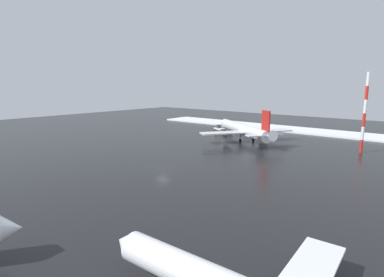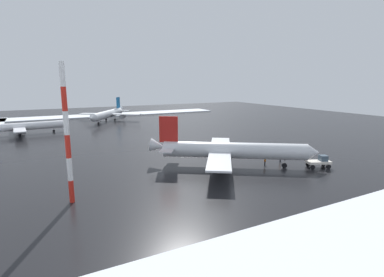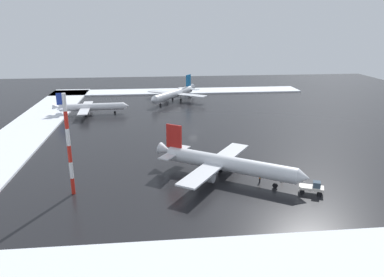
% 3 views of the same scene
% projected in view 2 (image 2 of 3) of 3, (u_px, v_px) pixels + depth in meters
% --- Properties ---
extents(ground_plane, '(240.00, 240.00, 0.00)m').
position_uv_depth(ground_plane, '(152.00, 138.00, 91.22)').
color(ground_plane, black).
extents(snow_bank_left, '(14.00, 116.00, 0.53)m').
position_uv_depth(snow_bank_left, '(104.00, 115.00, 149.19)').
color(snow_bank_left, white).
rests_on(snow_bank_left, ground_plane).
extents(snow_bank_right, '(14.00, 116.00, 0.53)m').
position_uv_depth(snow_bank_right, '(367.00, 235.00, 33.14)').
color(snow_bank_right, white).
rests_on(snow_bank_right, ground_plane).
extents(airplane_parked_starboard, '(25.42, 29.55, 10.06)m').
position_uv_depth(airplane_parked_starboard, '(230.00, 150.00, 60.03)').
color(airplane_parked_starboard, silver).
rests_on(airplane_parked_starboard, ground_plane).
extents(airplane_distant_tail, '(22.14, 26.70, 7.93)m').
position_uv_depth(airplane_distant_tail, '(25.00, 126.00, 96.62)').
color(airplane_distant_tail, white).
rests_on(airplane_distant_tail, ground_plane).
extents(airplane_far_rear, '(28.18, 24.27, 9.68)m').
position_uv_depth(airplane_far_rear, '(108.00, 114.00, 127.85)').
color(airplane_far_rear, silver).
rests_on(airplane_far_rear, ground_plane).
extents(pushback_tug, '(3.84, 5.09, 2.50)m').
position_uv_depth(pushback_tug, '(320.00, 161.00, 59.52)').
color(pushback_tug, silver).
rests_on(pushback_tug, ground_plane).
extents(ground_crew_mid_apron, '(0.36, 0.36, 1.71)m').
position_uv_depth(ground_crew_mid_apron, '(280.00, 157.00, 64.15)').
color(ground_crew_mid_apron, black).
rests_on(ground_crew_mid_apron, ground_plane).
extents(ground_crew_by_nose_gear, '(0.36, 0.36, 1.71)m').
position_uv_depth(ground_crew_by_nose_gear, '(265.00, 161.00, 61.01)').
color(ground_crew_by_nose_gear, black).
rests_on(ground_crew_by_nose_gear, ground_plane).
extents(antenna_mast, '(0.70, 0.70, 19.55)m').
position_uv_depth(antenna_mast, '(67.00, 135.00, 40.87)').
color(antenna_mast, red).
rests_on(antenna_mast, ground_plane).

